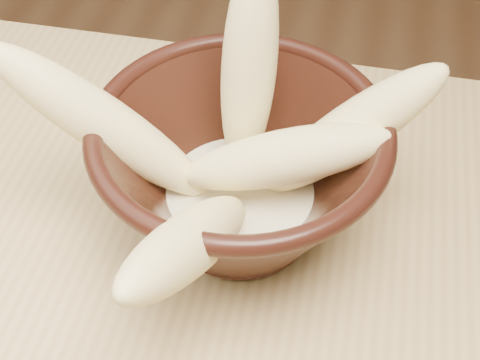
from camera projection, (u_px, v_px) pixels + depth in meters
name	position (u px, v px, depth m)	size (l,w,h in m)	color
bowl	(240.00, 171.00, 0.53)	(0.23, 0.23, 0.13)	black
milk_puddle	(240.00, 196.00, 0.56)	(0.13, 0.13, 0.02)	beige
banana_upright	(249.00, 69.00, 0.52)	(0.04, 0.04, 0.19)	#F9DF93
banana_left	(105.00, 125.00, 0.51)	(0.04, 0.04, 0.20)	#F9DF93
banana_right	(351.00, 132.00, 0.52)	(0.04, 0.04, 0.17)	#F9DF93
banana_across	(283.00, 158.00, 0.51)	(0.04, 0.04, 0.17)	#F9DF93
banana_front	(190.00, 243.00, 0.45)	(0.04, 0.04, 0.20)	#F9DF93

